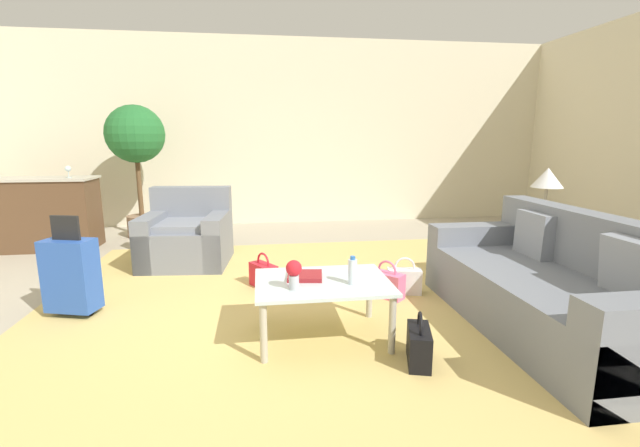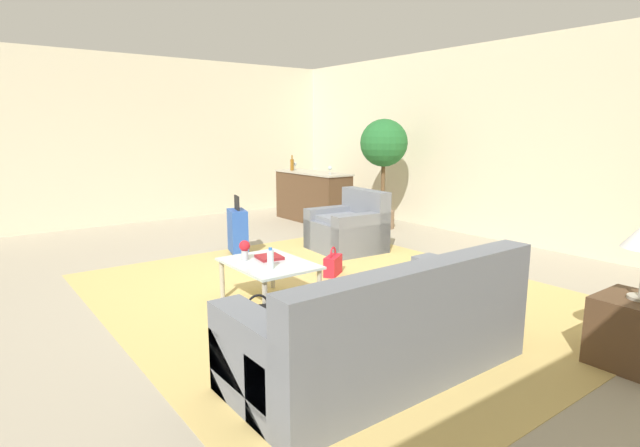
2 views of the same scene
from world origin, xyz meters
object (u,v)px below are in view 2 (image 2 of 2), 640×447
at_px(flower_vase, 245,248).
at_px(bar_console, 313,196).
at_px(side_table, 636,333).
at_px(wine_glass_left_of_centre, 330,168).
at_px(coffee_table, 269,268).
at_px(handbag_pink, 369,297).
at_px(couch, 388,336).
at_px(armchair, 350,230).
at_px(suitcase_blue, 238,230).
at_px(handbag_red, 333,265).
at_px(coffee_table_book, 269,257).
at_px(wine_bottle_amber, 292,164).
at_px(potted_ficus, 384,151).
at_px(handbag_white, 389,300).
at_px(wine_glass_leftmost, 295,164).
at_px(water_bottle, 270,259).
at_px(handbag_black, 258,319).

height_order(flower_vase, bar_console, bar_console).
height_order(side_table, wine_glass_left_of_centre, wine_glass_left_of_centre).
bearing_deg(coffee_table, handbag_pink, 45.44).
bearing_deg(couch, bar_console, 148.88).
bearing_deg(wine_glass_left_of_centre, armchair, -28.81).
xyz_separation_m(armchair, suitcase_blue, (-0.71, -1.47, 0.06)).
bearing_deg(handbag_red, coffee_table_book, -74.43).
distance_m(coffee_table, coffee_table_book, 0.16).
bearing_deg(wine_bottle_amber, armchair, -16.64).
relative_size(armchair, potted_ficus, 0.53).
xyz_separation_m(couch, side_table, (1.00, 1.60, -0.04)).
height_order(wine_bottle_amber, handbag_white, wine_bottle_amber).
xyz_separation_m(side_table, handbag_pink, (-2.09, -0.78, -0.13)).
distance_m(side_table, potted_ficus, 5.58).
relative_size(armchair, side_table, 1.90).
bearing_deg(couch, wine_glass_leftmost, 151.49).
relative_size(couch, wine_glass_left_of_centre, 14.30).
bearing_deg(handbag_pink, bar_console, 150.52).
bearing_deg(handbag_red, suitcase_blue, -163.80).
distance_m(side_table, handbag_white, 2.02).
relative_size(coffee_table_book, potted_ficus, 0.13).
distance_m(handbag_white, potted_ficus, 4.43).
distance_m(armchair, wine_glass_leftmost, 3.06).
xyz_separation_m(coffee_table, bar_console, (-3.50, 3.10, 0.11)).
relative_size(water_bottle, handbag_pink, 0.57).
xyz_separation_m(armchair, side_table, (4.09, -0.67, -0.04)).
bearing_deg(coffee_table_book, handbag_white, 43.25).
distance_m(side_table, wine_glass_leftmost, 7.13).
bearing_deg(flower_vase, coffee_table, 34.29).
height_order(wine_glass_leftmost, handbag_white, wine_glass_leftmost).
distance_m(bar_console, handbag_red, 3.66).
bearing_deg(wine_bottle_amber, handbag_white, -23.89).
relative_size(handbag_red, potted_ficus, 0.18).
bearing_deg(side_table, couch, -122.00).
distance_m(couch, handbag_pink, 1.38).
xyz_separation_m(bar_console, handbag_red, (3.08, -1.94, -0.36)).
bearing_deg(wine_glass_leftmost, wine_glass_left_of_centre, -2.62).
bearing_deg(wine_glass_leftmost, potted_ficus, 17.30).
relative_size(coffee_table, wine_glass_left_of_centre, 6.29).
relative_size(coffee_table, flower_vase, 4.74).
distance_m(coffee_table, flower_vase, 0.32).
xyz_separation_m(side_table, bar_console, (-6.30, 1.60, 0.23)).
relative_size(couch, suitcase_blue, 2.60).
distance_m(couch, handbag_black, 1.29).
distance_m(wine_glass_left_of_centre, handbag_black, 5.02).
distance_m(wine_glass_leftmost, handbag_white, 5.59).
bearing_deg(wine_glass_leftmost, handbag_pink, -26.37).
relative_size(armchair, bar_console, 0.58).
xyz_separation_m(coffee_table_book, handbag_black, (0.69, -0.54, -0.33)).
height_order(handbag_black, handbag_red, same).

